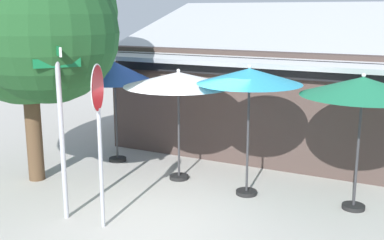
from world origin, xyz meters
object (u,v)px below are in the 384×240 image
object	(u,v)px
patio_umbrella_royal_blue_left	(115,73)
patio_umbrella_ivory_center	(178,80)
stop_sign	(99,115)
patio_umbrella_teal_right	(249,78)
street_sign_post	(61,116)
patio_umbrella_forest_green_far_right	(363,88)
shade_tree	(31,17)

from	to	relation	value
patio_umbrella_royal_blue_left	patio_umbrella_ivory_center	bearing A→B (deg)	-12.94
stop_sign	patio_umbrella_teal_right	world-z (taller)	stop_sign
street_sign_post	patio_umbrella_forest_green_far_right	xyz separation A→B (m)	(4.70, 2.85, 0.45)
street_sign_post	patio_umbrella_teal_right	world-z (taller)	street_sign_post
patio_umbrella_teal_right	shade_tree	size ratio (longest dim) A/B	0.48
shade_tree	patio_umbrella_forest_green_far_right	bearing A→B (deg)	14.41
patio_umbrella_royal_blue_left	patio_umbrella_forest_green_far_right	distance (m)	5.91
stop_sign	patio_umbrella_royal_blue_left	distance (m)	3.88
patio_umbrella_teal_right	street_sign_post	bearing A→B (deg)	-134.49
stop_sign	patio_umbrella_royal_blue_left	size ratio (longest dim) A/B	1.11
patio_umbrella_royal_blue_left	patio_umbrella_ivory_center	xyz separation A→B (m)	(2.05, -0.47, 0.00)
patio_umbrella_forest_green_far_right	stop_sign	bearing A→B (deg)	-143.51
stop_sign	patio_umbrella_ivory_center	bearing A→B (deg)	89.86
patio_umbrella_ivory_center	patio_umbrella_teal_right	bearing A→B (deg)	-6.62
street_sign_post	patio_umbrella_royal_blue_left	xyz separation A→B (m)	(-1.20, 3.29, 0.35)
patio_umbrella_royal_blue_left	patio_umbrella_ivory_center	world-z (taller)	patio_umbrella_royal_blue_left
stop_sign	patio_umbrella_teal_right	distance (m)	3.16
street_sign_post	patio_umbrella_ivory_center	size ratio (longest dim) A/B	1.26
street_sign_post	patio_umbrella_royal_blue_left	world-z (taller)	street_sign_post
patio_umbrella_forest_green_far_right	shade_tree	xyz separation A→B (m)	(-6.45, -1.66, 1.24)
patio_umbrella_ivory_center	patio_umbrella_royal_blue_left	bearing A→B (deg)	167.06
patio_umbrella_teal_right	patio_umbrella_forest_green_far_right	bearing A→B (deg)	6.14
patio_umbrella_teal_right	patio_umbrella_forest_green_far_right	xyz separation A→B (m)	(2.13, 0.23, -0.08)
patio_umbrella_ivory_center	shade_tree	xyz separation A→B (m)	(-2.60, -1.63, 1.35)
patio_umbrella_forest_green_far_right	shade_tree	size ratio (longest dim) A/B	0.47
street_sign_post	patio_umbrella_ivory_center	bearing A→B (deg)	73.13
patio_umbrella_royal_blue_left	patio_umbrella_forest_green_far_right	world-z (taller)	patio_umbrella_forest_green_far_right
stop_sign	patio_umbrella_ivory_center	distance (m)	2.83
patio_umbrella_royal_blue_left	patio_umbrella_teal_right	distance (m)	3.83
street_sign_post	patio_umbrella_forest_green_far_right	distance (m)	5.51
patio_umbrella_teal_right	stop_sign	bearing A→B (deg)	-123.36
patio_umbrella_teal_right	patio_umbrella_forest_green_far_right	distance (m)	2.14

